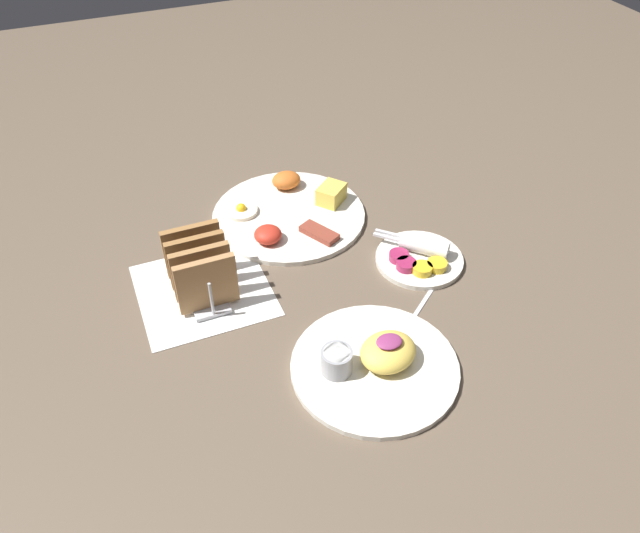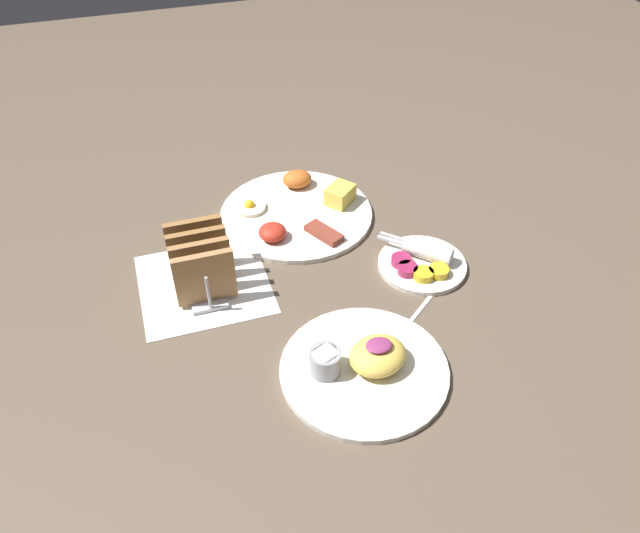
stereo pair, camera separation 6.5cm
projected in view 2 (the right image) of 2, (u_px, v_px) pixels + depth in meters
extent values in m
plane|color=brown|center=(333.00, 282.00, 1.09)|extent=(3.00, 3.00, 0.00)
cube|color=white|center=(204.00, 284.00, 1.09)|extent=(0.22, 0.22, 0.00)
cylinder|color=silver|center=(296.00, 214.00, 1.24)|extent=(0.30, 0.30, 0.01)
cube|color=#E5C64C|center=(340.00, 195.00, 1.25)|extent=(0.07, 0.07, 0.04)
ellipsoid|color=#C66023|center=(297.00, 179.00, 1.30)|extent=(0.06, 0.05, 0.03)
cylinder|color=#F4EACC|center=(250.00, 207.00, 1.24)|extent=(0.06, 0.06, 0.01)
sphere|color=yellow|center=(249.00, 205.00, 1.24)|extent=(0.02, 0.02, 0.02)
ellipsoid|color=red|center=(272.00, 232.00, 1.16)|extent=(0.05, 0.05, 0.03)
cube|color=brown|center=(324.00, 233.00, 1.17)|extent=(0.06, 0.08, 0.01)
cylinder|color=silver|center=(422.00, 265.00, 1.12)|extent=(0.16, 0.16, 0.01)
cylinder|color=#99234C|center=(400.00, 259.00, 1.12)|extent=(0.04, 0.04, 0.01)
cylinder|color=#99234C|center=(408.00, 269.00, 1.09)|extent=(0.04, 0.04, 0.01)
cylinder|color=gold|center=(423.00, 274.00, 1.08)|extent=(0.04, 0.04, 0.01)
cylinder|color=gold|center=(439.00, 271.00, 1.09)|extent=(0.04, 0.04, 0.01)
cylinder|color=white|center=(427.00, 249.00, 1.12)|extent=(0.08, 0.08, 0.03)
cube|color=silver|center=(390.00, 241.00, 1.14)|extent=(0.04, 0.04, 0.00)
cube|color=silver|center=(393.00, 237.00, 1.15)|extent=(0.04, 0.04, 0.00)
cylinder|color=silver|center=(364.00, 370.00, 0.94)|extent=(0.26, 0.26, 0.01)
ellipsoid|color=#EAC651|center=(379.00, 355.00, 0.93)|extent=(0.11, 0.10, 0.04)
ellipsoid|color=#8C3366|center=(380.00, 345.00, 0.91)|extent=(0.04, 0.03, 0.01)
cylinder|color=#99999E|center=(325.00, 362.00, 0.92)|extent=(0.05, 0.05, 0.04)
cylinder|color=white|center=(325.00, 355.00, 0.91)|extent=(0.04, 0.04, 0.01)
cube|color=#B7B7BC|center=(204.00, 282.00, 1.09)|extent=(0.06, 0.15, 0.01)
cube|color=#A6784A|center=(205.00, 278.00, 1.02)|extent=(0.10, 0.01, 0.10)
cube|color=#9C6E40|center=(202.00, 265.00, 1.04)|extent=(0.10, 0.01, 0.10)
cube|color=olive|center=(198.00, 254.00, 1.06)|extent=(0.10, 0.01, 0.10)
cube|color=olive|center=(195.00, 243.00, 1.09)|extent=(0.10, 0.01, 0.10)
cylinder|color=#B7B7BC|center=(208.00, 293.00, 1.01)|extent=(0.01, 0.01, 0.07)
cylinder|color=#B7B7BC|center=(195.00, 242.00, 1.11)|extent=(0.01, 0.01, 0.07)
cube|color=silver|center=(424.00, 304.00, 1.05)|extent=(0.09, 0.07, 0.00)
ellipsoid|color=silver|center=(441.00, 282.00, 1.09)|extent=(0.02, 0.02, 0.01)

